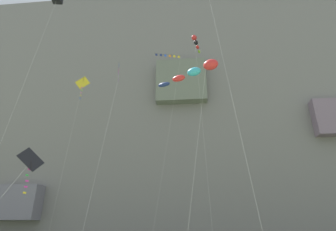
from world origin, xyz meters
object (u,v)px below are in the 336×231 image
at_px(kite_diamond_upper_left, 28,164).
at_px(kite_diamond_mid_left, 82,86).
at_px(kite_windsock_low_left, 196,71).
at_px(kite_windsock_high_left, 196,42).
at_px(kite_banner_upper_right, 116,85).
at_px(kite_banner_upper_mid, 167,69).

bearing_deg(kite_diamond_upper_left, kite_diamond_mid_left, 109.99).
distance_m(kite_diamond_mid_left, kite_windsock_low_left, 27.50).
height_order(kite_windsock_high_left, kite_banner_upper_right, kite_windsock_high_left).
bearing_deg(kite_banner_upper_mid, kite_banner_upper_right, -107.44).
xyz_separation_m(kite_banner_upper_mid, kite_windsock_high_left, (4.92, -2.57, 3.15)).
bearing_deg(kite_windsock_high_left, kite_banner_upper_right, -129.75).
height_order(kite_banner_upper_mid, kite_diamond_mid_left, kite_banner_upper_mid).
distance_m(kite_banner_upper_mid, kite_diamond_mid_left, 15.05).
height_order(kite_windsock_high_left, kite_diamond_upper_left, kite_windsock_high_left).
bearing_deg(kite_windsock_low_left, kite_diamond_upper_left, -145.94).
relative_size(kite_diamond_upper_left, kite_windsock_low_left, 0.46).
bearing_deg(kite_diamond_upper_left, kite_windsock_high_left, 62.63).
xyz_separation_m(kite_banner_upper_right, kite_windsock_low_left, (8.64, -3.07, -0.74)).
xyz_separation_m(kite_diamond_mid_left, kite_windsock_low_left, (19.25, -17.34, -9.23)).
xyz_separation_m(kite_windsock_high_left, kite_banner_upper_right, (-9.20, -11.07, -13.65)).
bearing_deg(kite_banner_upper_mid, kite_diamond_mid_left, 177.57).
relative_size(kite_diamond_mid_left, kite_banner_upper_right, 1.41).
distance_m(kite_windsock_high_left, kite_banner_upper_right, 19.84).
distance_m(kite_banner_upper_right, kite_windsock_low_left, 9.20).
bearing_deg(kite_diamond_mid_left, kite_banner_upper_mid, -2.43).
bearing_deg(kite_windsock_low_left, kite_banner_upper_mid, 104.60).
distance_m(kite_diamond_upper_left, kite_windsock_low_left, 16.23).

